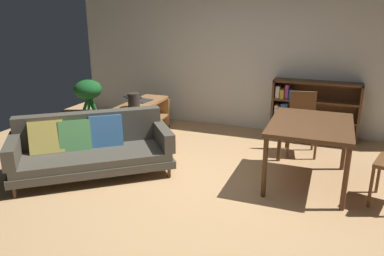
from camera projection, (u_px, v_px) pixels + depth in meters
The scene contains 10 objects.
ground_plane at pixel (202, 189), 4.48m from camera, with size 8.16×8.16×0.00m, color tan.
back_wall_panel at pixel (254, 53), 6.47m from camera, with size 6.80×0.10×2.70m, color silver.
fabric_couch at pixel (91, 147), 4.85m from camera, with size 2.08×1.90×0.77m.
media_console at pixel (142, 120), 6.33m from camera, with size 0.47×1.21×0.59m.
open_laptop at pixel (139, 99), 6.33m from camera, with size 0.45×0.34×0.09m.
desk_speaker at pixel (134, 100), 5.87m from camera, with size 0.18×0.18×0.23m.
potted_floor_plant at pixel (89, 98), 6.38m from camera, with size 0.53×0.47×0.94m.
dining_table at pixel (311, 129), 4.46m from camera, with size 0.95×1.25×0.77m.
dining_chair_far at pixel (302, 118), 5.50m from camera, with size 0.48×0.49×0.91m.
bookshelf at pixel (309, 109), 6.24m from camera, with size 1.40×0.30×0.96m.
Camera 1 is at (1.35, -3.82, 2.05)m, focal length 34.80 mm.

